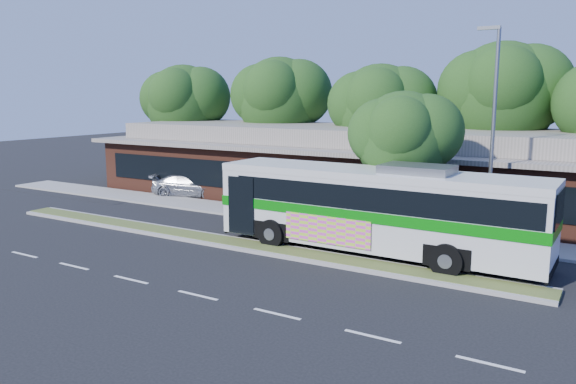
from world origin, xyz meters
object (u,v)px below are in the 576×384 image
Objects in this scene: sedan at (190,186)px; sidewalk_tree at (410,137)px; lamp_post at (492,130)px; transit_bus at (377,204)px.

sedan is 16.08m from sidewalk_tree.
sedan is at bearing 172.29° from lamp_post.
lamp_post reaches higher than sedan.
lamp_post is 1.39× the size of sidewalk_tree.
sidewalk_tree is (-3.27, -0.60, -0.35)m from lamp_post.
transit_bus is 2.75× the size of sedan.
transit_bus is 16.31m from sedan.
sidewalk_tree is (0.23, 3.00, 2.48)m from transit_bus.
sidewalk_tree is (15.30, -3.11, 3.85)m from sedan.
lamp_post is 5.77m from transit_bus.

